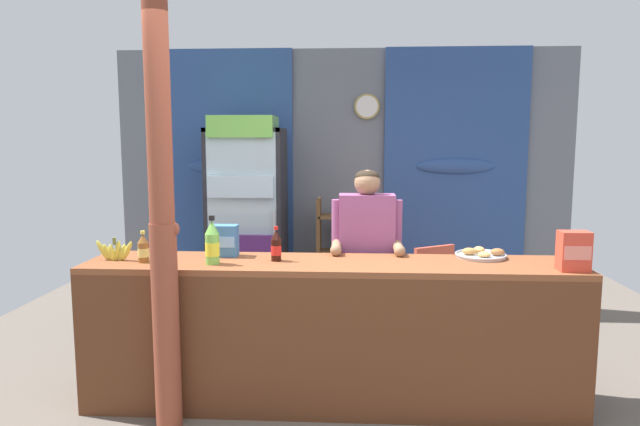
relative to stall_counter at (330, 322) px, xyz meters
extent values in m
plane|color=#665B51|center=(0.04, 0.76, -0.60)|extent=(6.93, 6.93, 0.00)
cube|color=slate|center=(0.04, 2.42, 0.76)|extent=(4.76, 0.12, 2.72)
cube|color=#2D4C89|center=(-1.21, 2.33, 1.02)|extent=(1.44, 0.04, 2.19)
ellipsoid|color=#2D4C89|center=(-1.21, 2.31, 0.91)|extent=(0.79, 0.10, 0.16)
cube|color=#2D4C89|center=(1.20, 2.33, 1.02)|extent=(1.46, 0.04, 2.19)
ellipsoid|color=#2D4C89|center=(1.20, 2.31, 0.91)|extent=(0.80, 0.10, 0.16)
cylinder|color=tan|center=(0.29, 2.34, 1.53)|extent=(0.26, 0.03, 0.26)
cylinder|color=white|center=(0.29, 2.33, 1.53)|extent=(0.22, 0.01, 0.22)
cube|color=beige|center=(-0.68, 2.34, 1.12)|extent=(0.24, 0.02, 0.18)
cube|color=brown|center=(0.00, 0.12, 0.35)|extent=(3.25, 0.59, 0.04)
cube|color=brown|center=(0.00, -0.15, -0.13)|extent=(3.25, 0.04, 0.94)
cube|color=brown|center=(-1.59, 0.12, -0.13)|extent=(0.08, 0.53, 0.94)
cube|color=brown|center=(1.59, 0.12, -0.13)|extent=(0.08, 0.53, 0.94)
cylinder|color=brown|center=(-0.99, -0.26, 0.04)|extent=(0.16, 0.16, 1.28)
cylinder|color=brown|center=(-0.99, -0.26, 1.32)|extent=(0.15, 0.15, 1.28)
ellipsoid|color=brown|center=(-0.92, -0.26, 0.65)|extent=(0.06, 0.05, 0.08)
cube|color=#232328|center=(-0.88, 2.11, 0.35)|extent=(0.73, 0.04, 1.89)
cube|color=#232328|center=(-1.23, 1.85, 0.35)|extent=(0.04, 0.57, 1.89)
cube|color=#232328|center=(-0.54, 1.85, 0.35)|extent=(0.04, 0.57, 1.89)
cube|color=#232328|center=(-0.88, 1.85, 1.27)|extent=(0.73, 0.57, 0.04)
cube|color=#232328|center=(-0.88, 1.85, -0.56)|extent=(0.73, 0.57, 0.08)
cube|color=silver|center=(-0.88, 1.58, 0.40)|extent=(0.67, 0.02, 1.73)
cylinder|color=#B7B7BC|center=(-0.58, 1.54, 0.35)|extent=(0.02, 0.02, 0.40)
cube|color=silver|center=(-0.88, 1.85, 0.10)|extent=(0.65, 0.49, 0.02)
cube|color=#56286B|center=(-0.88, 1.74, 0.21)|extent=(0.61, 0.45, 0.20)
cube|color=silver|center=(-0.88, 1.85, 0.64)|extent=(0.65, 0.49, 0.02)
cube|color=silver|center=(-0.88, 1.74, 0.75)|extent=(0.61, 0.45, 0.20)
cube|color=silver|center=(-0.88, 1.85, 1.19)|extent=(0.65, 0.49, 0.02)
cube|color=#75C64C|center=(-0.88, 1.74, 1.30)|extent=(0.61, 0.45, 0.20)
cube|color=brown|center=(-0.19, 2.01, 0.00)|extent=(0.04, 0.28, 1.21)
cube|color=brown|center=(0.25, 2.01, 0.00)|extent=(0.04, 0.28, 1.21)
cube|color=brown|center=(0.03, 2.01, 0.42)|extent=(0.44, 0.28, 0.02)
cylinder|color=#56286B|center=(-0.04, 2.01, 0.51)|extent=(0.05, 0.05, 0.15)
cylinder|color=orange|center=(0.09, 2.01, 0.51)|extent=(0.06, 0.06, 0.14)
cube|color=brown|center=(0.03, 2.01, 0.06)|extent=(0.44, 0.28, 0.02)
cylinder|color=brown|center=(-0.04, 2.01, 0.15)|extent=(0.05, 0.05, 0.16)
cylinder|color=#56286B|center=(0.09, 2.01, 0.14)|extent=(0.06, 0.06, 0.14)
cube|color=brown|center=(0.03, 2.01, -0.30)|extent=(0.44, 0.28, 0.02)
cylinder|color=silver|center=(-0.04, 2.01, -0.23)|extent=(0.06, 0.06, 0.11)
cylinder|color=silver|center=(0.09, 2.01, -0.22)|extent=(0.06, 0.06, 0.13)
cube|color=#E5563D|center=(0.76, 1.50, -0.16)|extent=(0.60, 0.60, 0.04)
cube|color=#E5563D|center=(0.86, 1.32, 0.06)|extent=(0.38, 0.25, 0.40)
cylinder|color=#E5563D|center=(0.82, 1.76, -0.38)|extent=(0.04, 0.04, 0.44)
cylinder|color=#E5563D|center=(0.50, 1.56, -0.38)|extent=(0.04, 0.04, 0.44)
cylinder|color=#E5563D|center=(1.02, 1.43, -0.38)|extent=(0.04, 0.04, 0.44)
cylinder|color=#E5563D|center=(0.69, 1.23, -0.38)|extent=(0.04, 0.04, 0.44)
cube|color=#E5563D|center=(0.93, 1.60, -0.04)|extent=(0.24, 0.36, 0.03)
cube|color=#E5563D|center=(0.59, 1.39, -0.04)|extent=(0.24, 0.36, 0.03)
cylinder|color=#28282D|center=(0.16, 0.59, -0.19)|extent=(0.11, 0.11, 0.82)
cylinder|color=#28282D|center=(0.33, 0.59, -0.19)|extent=(0.11, 0.11, 0.82)
cube|color=#934C7F|center=(0.25, 0.59, 0.50)|extent=(0.41, 0.20, 0.56)
sphere|color=#997051|center=(0.25, 0.59, 0.86)|extent=(0.19, 0.19, 0.19)
ellipsoid|color=#2D2319|center=(0.25, 0.60, 0.91)|extent=(0.18, 0.18, 0.10)
cylinder|color=#934C7F|center=(0.03, 0.59, 0.58)|extent=(0.08, 0.08, 0.33)
cylinder|color=#997051|center=(0.03, 0.44, 0.41)|extent=(0.07, 0.26, 0.07)
sphere|color=#997051|center=(0.03, 0.31, 0.41)|extent=(0.08, 0.08, 0.08)
cylinder|color=#934C7F|center=(0.47, 0.59, 0.58)|extent=(0.08, 0.08, 0.33)
cylinder|color=#997051|center=(0.47, 0.44, 0.41)|extent=(0.07, 0.26, 0.07)
sphere|color=#997051|center=(0.47, 0.31, 0.41)|extent=(0.08, 0.08, 0.08)
cylinder|color=#75C64C|center=(-0.77, 0.01, 0.47)|extent=(0.09, 0.09, 0.20)
cone|color=#75C64C|center=(-0.77, 0.01, 0.62)|extent=(0.09, 0.09, 0.09)
cylinder|color=black|center=(-0.77, 0.01, 0.68)|extent=(0.04, 0.04, 0.03)
cylinder|color=yellow|center=(-0.77, 0.01, 0.47)|extent=(0.09, 0.09, 0.09)
cylinder|color=brown|center=(-1.23, 0.04, 0.44)|extent=(0.07, 0.07, 0.13)
cone|color=brown|center=(-1.23, 0.04, 0.53)|extent=(0.07, 0.07, 0.06)
cylinder|color=#E5CC4C|center=(-1.23, 0.04, 0.57)|extent=(0.03, 0.03, 0.02)
cylinder|color=#E5D166|center=(-1.23, 0.04, 0.44)|extent=(0.07, 0.07, 0.06)
cylinder|color=black|center=(-0.37, 0.13, 0.45)|extent=(0.07, 0.07, 0.14)
cone|color=black|center=(-0.37, 0.13, 0.55)|extent=(0.07, 0.07, 0.07)
cylinder|color=red|center=(-0.37, 0.13, 0.59)|extent=(0.03, 0.03, 0.02)
cylinder|color=red|center=(-0.37, 0.13, 0.45)|extent=(0.07, 0.07, 0.06)
cube|color=#E5422D|center=(1.50, -0.05, 0.50)|extent=(0.18, 0.12, 0.25)
cube|color=#FF826D|center=(1.50, -0.11, 0.50)|extent=(0.16, 0.00, 0.09)
cube|color=#3D75B7|center=(-0.75, 0.26, 0.48)|extent=(0.18, 0.11, 0.22)
cube|color=#7CB5F7|center=(-0.75, 0.20, 0.48)|extent=(0.17, 0.00, 0.08)
cylinder|color=#BCBCC1|center=(1.02, 0.31, 0.38)|extent=(0.33, 0.33, 0.02)
torus|color=#BCBCC1|center=(1.02, 0.31, 0.40)|extent=(0.35, 0.35, 0.02)
ellipsoid|color=#A36638|center=(1.13, 0.31, 0.41)|extent=(0.09, 0.07, 0.05)
ellipsoid|color=tan|center=(1.03, 0.38, 0.41)|extent=(0.08, 0.09, 0.05)
ellipsoid|color=#C68947|center=(0.95, 0.32, 0.41)|extent=(0.10, 0.06, 0.05)
ellipsoid|color=tan|center=(1.03, 0.25, 0.41)|extent=(0.09, 0.08, 0.04)
ellipsoid|color=#DBCC42|center=(-1.54, 0.09, 0.44)|extent=(0.10, 0.03, 0.15)
ellipsoid|color=#DBCC42|center=(-1.50, 0.09, 0.43)|extent=(0.07, 0.04, 0.12)
ellipsoid|color=#DBCC42|center=(-1.47, 0.08, 0.43)|extent=(0.06, 0.03, 0.12)
ellipsoid|color=#DBCC42|center=(-1.43, 0.09, 0.44)|extent=(0.06, 0.04, 0.14)
ellipsoid|color=#DBCC42|center=(-1.40, 0.09, 0.43)|extent=(0.08, 0.03, 0.13)
ellipsoid|color=#DBCC42|center=(-1.36, 0.08, 0.44)|extent=(0.10, 0.04, 0.15)
cylinder|color=olive|center=(-1.45, 0.08, 0.50)|extent=(0.02, 0.02, 0.05)
camera|label=1|loc=(0.13, -3.47, 1.16)|focal=31.05mm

